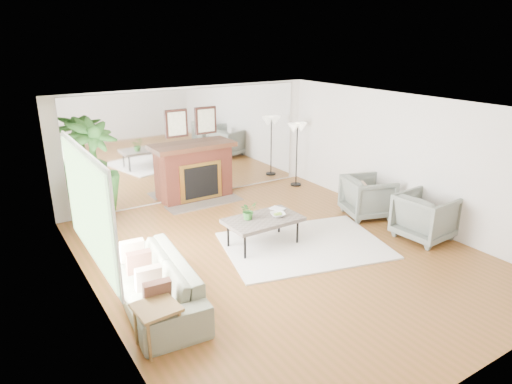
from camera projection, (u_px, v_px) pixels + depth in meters
ground at (281, 255)px, 7.78m from camera, size 7.00×7.00×0.00m
wall_left at (94, 224)px, 5.85m from camera, size 0.02×7.00×2.50m
wall_right at (407, 159)px, 8.89m from camera, size 0.02×7.00×2.50m
wall_back at (191, 144)px, 10.15m from camera, size 6.00×0.02×2.50m
mirror_panel at (192, 144)px, 10.13m from camera, size 5.40×0.04×2.40m
window_panel at (88, 207)px, 6.15m from camera, size 0.04×2.40×1.50m
fireplace at (197, 172)px, 10.16m from camera, size 1.85×0.83×2.05m
area_rug at (304, 245)px, 8.09m from camera, size 3.16×2.59×0.03m
coffee_table at (263, 221)px, 7.94m from camera, size 1.33×0.79×0.53m
sofa at (154, 283)px, 6.26m from camera, size 1.06×2.31×0.65m
armchair_back at (368, 197)px, 9.32m from camera, size 1.15×1.14×0.84m
armchair_front at (425, 216)px, 8.28m from camera, size 0.99×0.97×0.85m
side_table at (157, 313)px, 5.34m from camera, size 0.52×0.52×0.56m
potted_ficus at (93, 171)px, 8.64m from camera, size 1.27×1.27×2.09m
floor_lamp at (297, 133)px, 10.93m from camera, size 0.51×0.28×1.56m
tabletop_plant at (248, 210)px, 7.84m from camera, size 0.32×0.29×0.32m
fruit_bowl at (278, 215)px, 8.00m from camera, size 0.31×0.31×0.06m
book at (275, 210)px, 8.26m from camera, size 0.27×0.31×0.02m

